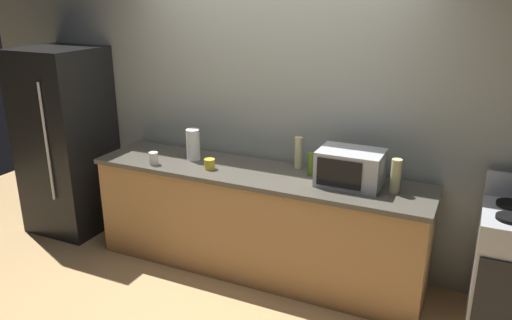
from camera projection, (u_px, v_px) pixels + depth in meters
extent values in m
plane|color=tan|center=(235.00, 292.00, 4.03)|extent=(8.00, 8.00, 0.00)
cube|color=#9EA399|center=(276.00, 107.00, 4.29)|extent=(6.40, 0.10, 2.70)
cube|color=#B27F4C|center=(256.00, 224.00, 4.24)|extent=(2.80, 0.60, 0.86)
cube|color=#514C42|center=(256.00, 174.00, 4.09)|extent=(2.84, 0.64, 0.04)
cube|color=black|center=(67.00, 141.00, 4.91)|extent=(0.72, 0.70, 1.80)
cylinder|color=silver|center=(46.00, 143.00, 4.50)|extent=(0.02, 0.02, 1.10)
cylinder|color=black|center=(511.00, 218.00, 3.23)|extent=(0.18, 0.18, 0.02)
cylinder|color=black|center=(510.00, 204.00, 3.44)|extent=(0.18, 0.18, 0.02)
cube|color=#B7BABF|center=(350.00, 168.00, 3.78)|extent=(0.48, 0.34, 0.27)
cube|color=black|center=(339.00, 174.00, 3.65)|extent=(0.34, 0.01, 0.21)
cylinder|color=white|center=(193.00, 145.00, 4.34)|extent=(0.12, 0.12, 0.27)
cylinder|color=#4C6B19|center=(311.00, 164.00, 3.98)|extent=(0.06, 0.06, 0.18)
cylinder|color=beige|center=(298.00, 153.00, 4.13)|extent=(0.06, 0.06, 0.26)
cylinder|color=beige|center=(396.00, 176.00, 3.62)|extent=(0.08, 0.08, 0.26)
cylinder|color=yellow|center=(210.00, 164.00, 4.13)|extent=(0.09, 0.09, 0.09)
cylinder|color=white|center=(154.00, 158.00, 4.24)|extent=(0.08, 0.08, 0.11)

